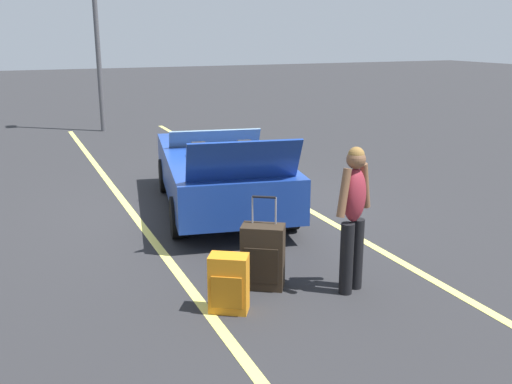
{
  "coord_description": "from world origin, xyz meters",
  "views": [
    {
      "loc": [
        -8.71,
        3.15,
        2.82
      ],
      "look_at": [
        -1.8,
        0.15,
        0.75
      ],
      "focal_mm": 40.84,
      "sensor_mm": 36.0,
      "label": 1
    }
  ],
  "objects_px": {
    "convertible_car": "(218,171)",
    "suitcase_medium_bright": "(229,284)",
    "suitcase_large_black": "(263,257)",
    "parking_lamp_post": "(95,8)",
    "traveler_person": "(354,212)"
  },
  "relations": [
    {
      "from": "traveler_person",
      "to": "parking_lamp_post",
      "type": "height_order",
      "value": "parking_lamp_post"
    },
    {
      "from": "suitcase_large_black",
      "to": "suitcase_medium_bright",
      "type": "xyz_separation_m",
      "value": [
        -0.41,
        0.57,
        -0.06
      ]
    },
    {
      "from": "convertible_car",
      "to": "traveler_person",
      "type": "bearing_deg",
      "value": -166.01
    },
    {
      "from": "suitcase_medium_bright",
      "to": "traveler_person",
      "type": "bearing_deg",
      "value": 118.88
    },
    {
      "from": "convertible_car",
      "to": "suitcase_large_black",
      "type": "xyz_separation_m",
      "value": [
        -3.29,
        0.66,
        -0.22
      ]
    },
    {
      "from": "convertible_car",
      "to": "suitcase_medium_bright",
      "type": "height_order",
      "value": "convertible_car"
    },
    {
      "from": "convertible_car",
      "to": "suitcase_large_black",
      "type": "bearing_deg",
      "value": 179.43
    },
    {
      "from": "convertible_car",
      "to": "suitcase_large_black",
      "type": "relative_size",
      "value": 4.17
    },
    {
      "from": "suitcase_large_black",
      "to": "parking_lamp_post",
      "type": "xyz_separation_m",
      "value": [
        11.83,
        -0.13,
        3.09
      ]
    },
    {
      "from": "parking_lamp_post",
      "to": "traveler_person",
      "type": "bearing_deg",
      "value": -176.57
    },
    {
      "from": "suitcase_medium_bright",
      "to": "traveler_person",
      "type": "height_order",
      "value": "traveler_person"
    },
    {
      "from": "suitcase_large_black",
      "to": "parking_lamp_post",
      "type": "distance_m",
      "value": 12.23
    },
    {
      "from": "suitcase_medium_bright",
      "to": "suitcase_large_black",
      "type": "bearing_deg",
      "value": 157.24
    },
    {
      "from": "convertible_car",
      "to": "parking_lamp_post",
      "type": "height_order",
      "value": "parking_lamp_post"
    },
    {
      "from": "suitcase_large_black",
      "to": "suitcase_medium_bright",
      "type": "relative_size",
      "value": 1.71
    }
  ]
}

